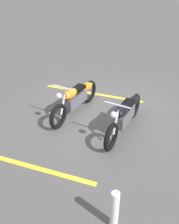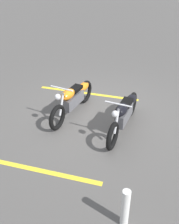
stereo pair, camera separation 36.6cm
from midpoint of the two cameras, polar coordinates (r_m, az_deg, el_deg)
ground_plane at (r=7.48m, az=4.46°, el=-0.30°), size 60.00×60.00×0.00m
motorcycle_bright_foreground at (r=7.27m, az=-1.47°, el=2.99°), size 2.22×0.62×1.04m
motorcycle_dark_foreground at (r=6.63m, az=9.15°, el=-0.56°), size 2.23×0.62×1.04m
bollard_post at (r=4.57m, az=7.82°, el=-20.07°), size 0.14×0.14×0.77m
parking_stripe_near at (r=8.50m, az=1.93°, el=3.98°), size 0.23×3.20×0.01m
parking_stripe_mid at (r=5.92m, az=-11.71°, el=-11.07°), size 0.23×3.20×0.01m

